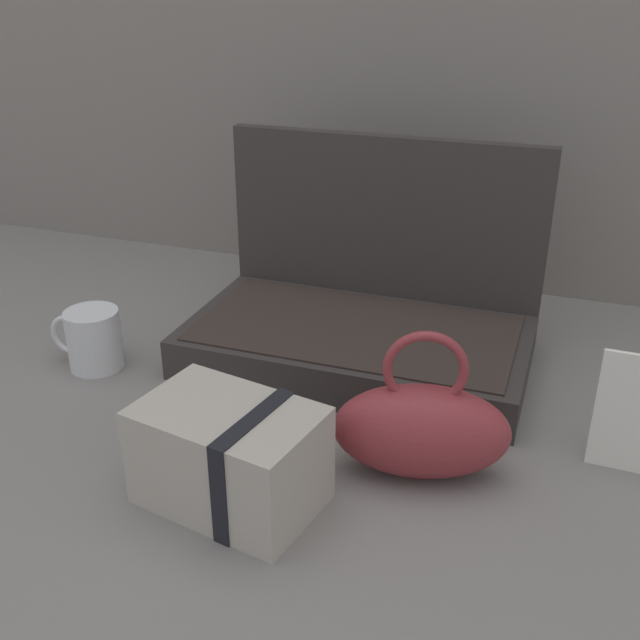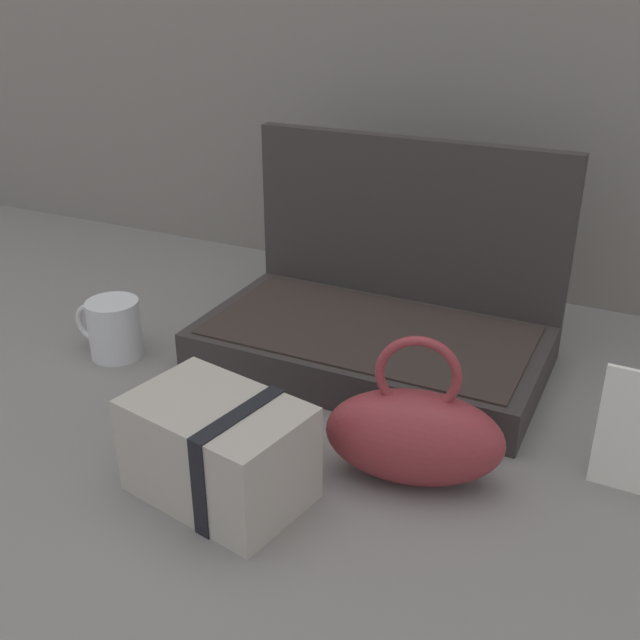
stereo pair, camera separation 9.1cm
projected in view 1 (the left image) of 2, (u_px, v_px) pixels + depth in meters
The scene contains 6 objects.
ground_plane at pixel (333, 427), 1.00m from camera, with size 6.00×6.00×0.00m, color slate.
open_suitcase at pixel (364, 312), 1.16m from camera, with size 0.51×0.30×0.32m.
teal_pouch_handbag at pixel (421, 429), 0.88m from camera, with size 0.23×0.14×0.19m.
cream_toiletry_bag at pixel (232, 457), 0.84m from camera, with size 0.22×0.16×0.12m.
coffee_mug at pixel (93, 339), 1.13m from camera, with size 0.12×0.08×0.09m.
info_card_left at pixel (636, 415), 0.88m from camera, with size 0.09×0.01×0.16m, color white.
Camera 1 is at (0.27, -0.80, 0.56)m, focal length 42.17 mm.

